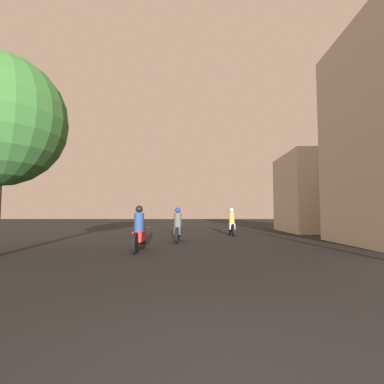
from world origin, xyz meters
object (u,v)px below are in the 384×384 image
object	(u,v)px
motorcycle_red	(139,233)
motorcycle_black	(178,228)
motorcycle_silver	(232,224)
building_right_far	(317,193)

from	to	relation	value
motorcycle_red	motorcycle_black	world-z (taller)	motorcycle_red
motorcycle_red	motorcycle_silver	xyz separation A→B (m)	(3.87, 7.01, 0.01)
motorcycle_red	motorcycle_black	size ratio (longest dim) A/B	0.96
building_right_far	motorcycle_silver	bearing A→B (deg)	-152.14
motorcycle_silver	motorcycle_red	bearing A→B (deg)	-124.21
motorcycle_silver	motorcycle_black	bearing A→B (deg)	-131.94
motorcycle_black	motorcycle_silver	distance (m)	4.68
motorcycle_red	motorcycle_silver	distance (m)	8.01
motorcycle_silver	building_right_far	bearing A→B (deg)	22.56
motorcycle_red	motorcycle_silver	bearing A→B (deg)	57.86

